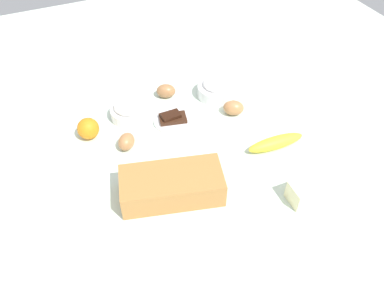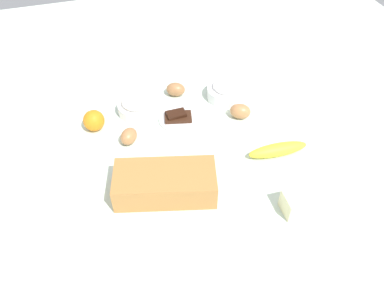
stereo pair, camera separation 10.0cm
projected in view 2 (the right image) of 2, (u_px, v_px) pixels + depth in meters
The scene contains 11 objects.
ground_plane at pixel (192, 155), 1.23m from camera, with size 2.40×2.40×0.02m, color silver.
loaf_pan at pixel (165, 183), 1.08m from camera, with size 0.30×0.19×0.08m.
flour_bowl at pixel (137, 105), 1.34m from camera, with size 0.13×0.13×0.07m.
sugar_bowl at pixel (226, 91), 1.40m from camera, with size 0.13×0.13×0.07m.
banana at pixel (278, 150), 1.20m from camera, with size 0.19×0.04×0.04m, color yellow.
orange_fruit at pixel (94, 120), 1.28m from camera, with size 0.07×0.07×0.07m, color orange.
butter_block at pixel (300, 203), 1.05m from camera, with size 0.09×0.06×0.06m, color #F4EDB2.
egg_near_butter at pixel (176, 89), 1.41m from camera, with size 0.05×0.05×0.07m, color #A67043.
egg_beside_bowl at pixel (240, 111), 1.32m from camera, with size 0.05×0.05×0.07m, color #B97D4C.
egg_loose at pixel (129, 136), 1.24m from camera, with size 0.05×0.05×0.07m, color #B37949.
chocolate_plate at pixel (179, 118), 1.32m from camera, with size 0.13×0.13×0.03m.
Camera 2 is at (0.25, 0.81, 0.88)m, focal length 36.67 mm.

